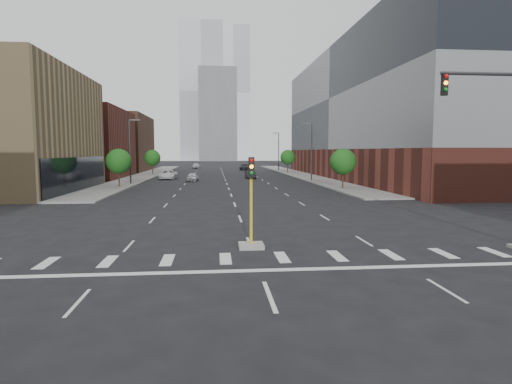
{
  "coord_description": "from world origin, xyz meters",
  "views": [
    {
      "loc": [
        -1.73,
        -11.35,
        4.67
      ],
      "look_at": [
        0.46,
        11.31,
        2.5
      ],
      "focal_mm": 30.0,
      "sensor_mm": 36.0,
      "label": 1
    }
  ],
  "objects": [
    {
      "name": "ground",
      "position": [
        0.0,
        0.0,
        0.0
      ],
      "size": [
        400.0,
        400.0,
        0.0
      ],
      "primitive_type": "plane",
      "color": "black",
      "rests_on": "ground"
    },
    {
      "name": "streetlight_right_b",
      "position": [
        13.41,
        90.0,
        5.01
      ],
      "size": [
        1.6,
        0.22,
        9.07
      ],
      "color": "#2D2D30",
      "rests_on": "ground"
    },
    {
      "name": "tree_right_far",
      "position": [
        14.0,
        80.0,
        3.39
      ],
      "size": [
        3.2,
        3.2,
        4.85
      ],
      "color": "#382619",
      "rests_on": "ground"
    },
    {
      "name": "streetlight_left",
      "position": [
        -13.41,
        50.0,
        5.01
      ],
      "size": [
        1.6,
        0.22,
        9.07
      ],
      "color": "#2D2D30",
      "rests_on": "ground"
    },
    {
      "name": "car_far_left",
      "position": [
        -9.52,
        61.33,
        0.78
      ],
      "size": [
        2.85,
        5.75,
        1.57
      ],
      "primitive_type": "imported",
      "rotation": [
        0.0,
        0.0,
        -0.05
      ],
      "color": "white",
      "rests_on": "ground"
    },
    {
      "name": "tower_left",
      "position": [
        -8.0,
        220.0,
        35.0
      ],
      "size": [
        22.0,
        22.0,
        70.0
      ],
      "primitive_type": "cube",
      "color": "#B2B7BC",
      "rests_on": "ground"
    },
    {
      "name": "tree_left_near",
      "position": [
        -14.0,
        45.0,
        3.39
      ],
      "size": [
        3.2,
        3.2,
        4.85
      ],
      "color": "#382619",
      "rests_on": "ground"
    },
    {
      "name": "car_distant",
      "position": [
        -6.77,
        106.57,
        0.74
      ],
      "size": [
        2.18,
        4.51,
        1.48
      ],
      "primitive_type": "imported",
      "rotation": [
        0.0,
        0.0,
        -0.1
      ],
      "color": "silver",
      "rests_on": "ground"
    },
    {
      "name": "tower_right",
      "position": [
        10.0,
        260.0,
        40.0
      ],
      "size": [
        20.0,
        20.0,
        80.0
      ],
      "primitive_type": "cube",
      "color": "#B2B7BC",
      "rests_on": "ground"
    },
    {
      "name": "car_deep_right",
      "position": [
        5.74,
        95.3,
        0.8
      ],
      "size": [
        3.08,
        5.82,
        1.61
      ],
      "primitive_type": "imported",
      "rotation": [
        0.0,
        0.0,
        -0.15
      ],
      "color": "#232328",
      "rests_on": "ground"
    },
    {
      "name": "building_left_far_b",
      "position": [
        -27.5,
        92.0,
        6.5
      ],
      "size": [
        20.0,
        24.0,
        13.0
      ],
      "primitive_type": "cube",
      "color": "brown",
      "rests_on": "ground"
    },
    {
      "name": "building_left_far_a",
      "position": [
        -27.5,
        66.0,
        6.0
      ],
      "size": [
        20.0,
        22.0,
        12.0
      ],
      "primitive_type": "cube",
      "color": "brown",
      "rests_on": "ground"
    },
    {
      "name": "tree_left_far",
      "position": [
        -14.0,
        75.0,
        3.39
      ],
      "size": [
        3.2,
        3.2,
        4.85
      ],
      "color": "#382619",
      "rests_on": "ground"
    },
    {
      "name": "tower_mid",
      "position": [
        0.0,
        200.0,
        22.0
      ],
      "size": [
        18.0,
        18.0,
        44.0
      ],
      "primitive_type": "cube",
      "color": "slate",
      "rests_on": "ground"
    },
    {
      "name": "building_right_main",
      "position": [
        29.5,
        60.0,
        11.0
      ],
      "size": [
        24.0,
        70.0,
        22.0
      ],
      "color": "brown",
      "rests_on": "ground"
    },
    {
      "name": "median_traffic_signal",
      "position": [
        0.0,
        8.97,
        0.97
      ],
      "size": [
        1.2,
        1.2,
        4.4
      ],
      "color": "#999993",
      "rests_on": "ground"
    },
    {
      "name": "car_mid_right",
      "position": [
        4.37,
        61.77,
        0.68
      ],
      "size": [
        1.75,
        4.23,
        1.36
      ],
      "primitive_type": "imported",
      "rotation": [
        0.0,
        0.0,
        0.08
      ],
      "color": "#232127",
      "rests_on": "ground"
    },
    {
      "name": "sidewalk_left_far",
      "position": [
        -15.0,
        74.0,
        0.07
      ],
      "size": [
        5.0,
        92.0,
        0.15
      ],
      "primitive_type": "cube",
      "color": "gray",
      "rests_on": "ground"
    },
    {
      "name": "tree_right_near",
      "position": [
        14.0,
        40.0,
        3.39
      ],
      "size": [
        3.2,
        3.2,
        4.85
      ],
      "color": "#382619",
      "rests_on": "ground"
    },
    {
      "name": "sidewalk_right_far",
      "position": [
        15.0,
        74.0,
        0.07
      ],
      "size": [
        5.0,
        92.0,
        0.15
      ],
      "primitive_type": "cube",
      "color": "gray",
      "rests_on": "ground"
    },
    {
      "name": "car_near_left",
      "position": [
        -5.17,
        55.84,
        0.68
      ],
      "size": [
        1.9,
        4.11,
        1.36
      ],
      "primitive_type": "imported",
      "rotation": [
        0.0,
        0.0,
        -0.07
      ],
      "color": "#B6B6BB",
      "rests_on": "ground"
    },
    {
      "name": "streetlight_right_a",
      "position": [
        13.41,
        55.0,
        5.01
      ],
      "size": [
        1.6,
        0.22,
        9.07
      ],
      "color": "#2D2D30",
      "rests_on": "ground"
    }
  ]
}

